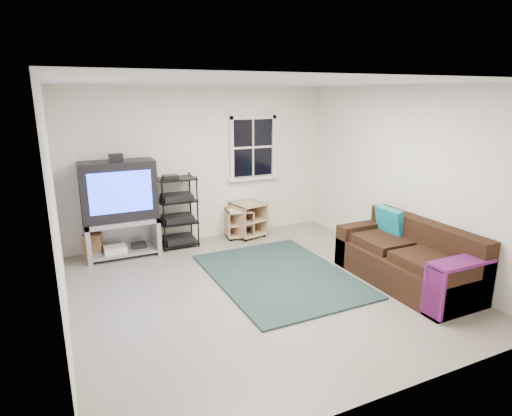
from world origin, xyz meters
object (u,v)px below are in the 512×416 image
tv_unit (119,201)px  side_table_left (247,218)px  side_table_right (238,221)px  av_rack (178,216)px  sofa (408,260)px

tv_unit → side_table_left: tv_unit is taller
side_table_left → side_table_right: bearing=175.3°
tv_unit → side_table_left: size_ratio=2.63×
av_rack → sofa: bearing=-48.8°
tv_unit → side_table_right: (2.00, 0.07, -0.59)m
tv_unit → av_rack: tv_unit is taller
side_table_left → tv_unit: bearing=-178.5°
side_table_left → sofa: size_ratio=0.31×
side_table_left → av_rack: bearing=-179.9°
av_rack → side_table_left: (1.25, 0.00, -0.20)m
av_rack → side_table_left: bearing=0.1°
side_table_right → sofa: size_ratio=0.27×
sofa → av_rack: bearing=131.2°
side_table_left → sofa: (1.14, -2.73, -0.00)m
sofa → tv_unit: bearing=141.0°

